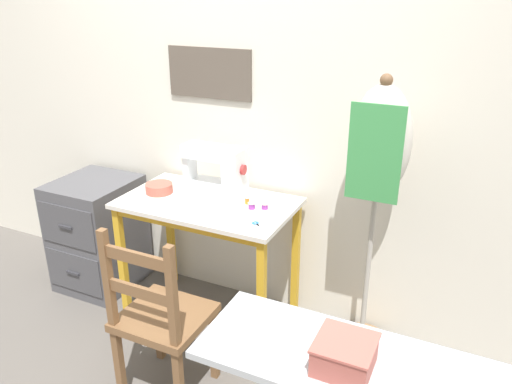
{
  "coord_description": "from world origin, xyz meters",
  "views": [
    {
      "loc": [
        1.33,
        -1.9,
        1.87
      ],
      "look_at": [
        0.31,
        0.25,
        0.89
      ],
      "focal_mm": 35.0,
      "sensor_mm": 36.0,
      "label": 1
    }
  ],
  "objects": [
    {
      "name": "ground_plane",
      "position": [
        0.0,
        0.0,
        0.0
      ],
      "size": [
        14.0,
        14.0,
        0.0
      ],
      "primitive_type": "plane",
      "color": "#5B5651"
    },
    {
      "name": "wall_back",
      "position": [
        -0.0,
        0.63,
        1.28
      ],
      "size": [
        10.0,
        0.07,
        2.55
      ],
      "color": "silver",
      "rests_on": "ground_plane"
    },
    {
      "name": "sewing_table",
      "position": [
        0.0,
        0.27,
        0.66
      ],
      "size": [
        0.97,
        0.56,
        0.77
      ],
      "color": "silver",
      "rests_on": "ground_plane"
    },
    {
      "name": "sewing_machine",
      "position": [
        0.02,
        0.36,
        0.91
      ],
      "size": [
        0.37,
        0.18,
        0.32
      ],
      "color": "white",
      "rests_on": "sewing_table"
    },
    {
      "name": "fabric_bowl",
      "position": [
        -0.32,
        0.27,
        0.8
      ],
      "size": [
        0.16,
        0.16,
        0.05
      ],
      "color": "#B25647",
      "rests_on": "sewing_table"
    },
    {
      "name": "scissors",
      "position": [
        0.38,
        0.12,
        0.77
      ],
      "size": [
        0.11,
        0.11,
        0.01
      ],
      "color": "silver",
      "rests_on": "sewing_table"
    },
    {
      "name": "thread_spool_near_machine",
      "position": [
        0.22,
        0.34,
        0.79
      ],
      "size": [
        0.03,
        0.03,
        0.04
      ],
      "color": "orange",
      "rests_on": "sewing_table"
    },
    {
      "name": "thread_spool_mid_table",
      "position": [
        0.27,
        0.29,
        0.79
      ],
      "size": [
        0.04,
        0.04,
        0.04
      ],
      "color": "purple",
      "rests_on": "sewing_table"
    },
    {
      "name": "thread_spool_far_edge",
      "position": [
        0.33,
        0.32,
        0.79
      ],
      "size": [
        0.04,
        0.04,
        0.03
      ],
      "color": "purple",
      "rests_on": "sewing_table"
    },
    {
      "name": "wooden_chair",
      "position": [
        0.1,
        -0.34,
        0.43
      ],
      "size": [
        0.4,
        0.38,
        0.92
      ],
      "color": "brown",
      "rests_on": "ground_plane"
    },
    {
      "name": "filing_cabinet",
      "position": [
        -0.87,
        0.31,
        0.37
      ],
      "size": [
        0.47,
        0.52,
        0.73
      ],
      "color": "#4C4C51",
      "rests_on": "ground_plane"
    },
    {
      "name": "dress_form",
      "position": [
        0.89,
        0.42,
        1.09
      ],
      "size": [
        0.32,
        0.32,
        1.51
      ],
      "color": "#846647",
      "rests_on": "ground_plane"
    },
    {
      "name": "storage_box",
      "position": [
        1.07,
        -0.77,
        0.9
      ],
      "size": [
        0.17,
        0.17,
        0.09
      ],
      "color": "#AD564C",
      "rests_on": "ironing_board"
    }
  ]
}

